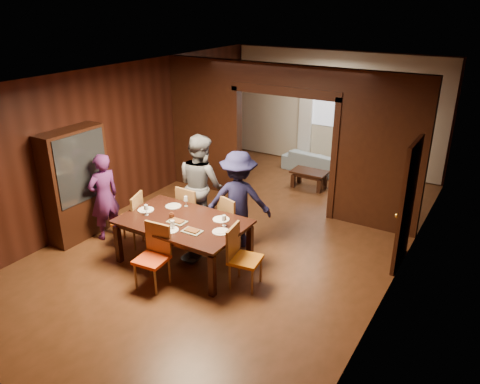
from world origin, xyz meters
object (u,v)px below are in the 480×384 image
Objects in this scene: dining_table at (184,241)px; chair_far_l at (193,210)px; hutch at (76,184)px; person_navy at (239,199)px; person_purple at (104,197)px; coffee_table at (309,179)px; chair_left at (128,220)px; chair_right at (245,258)px; person_grey at (201,185)px; chair_near at (151,258)px; chair_far_r at (235,221)px; sofa at (319,162)px.

chair_far_l is (-0.44, 0.87, 0.10)m from dining_table.
person_navy is at bearing 24.41° from hutch.
coffee_table is (2.19, 4.10, -0.59)m from person_purple.
chair_left is 1.00× the size of chair_right.
person_purple is at bearing 57.04° from person_grey.
hutch is at bearing 160.01° from chair_near.
coffee_table is 4.24m from chair_right.
person_purple is 1.63× the size of chair_right.
hutch is at bearing 34.11° from chair_far_l.
coffee_table is at bearing 1.92° from chair_right.
chair_right is 3.43m from hutch.
person_purple is 1.98× the size of coffee_table.
chair_far_l is 0.48× the size of hutch.
coffee_table is 0.82× the size of chair_left.
person_purple is 2.37m from chair_far_r.
dining_table is at bearing 78.09° from chair_right.
person_navy reaches higher than chair_right.
chair_right is (0.76, -4.16, 0.28)m from coffee_table.
person_purple is 1.63× the size of chair_left.
person_navy reaches higher than person_purple.
dining_table is at bearing 119.38° from chair_far_l.
person_purple is at bearing 75.19° from sofa.
chair_near is at bearing 121.43° from person_grey.
dining_table is 1.00m from chair_far_r.
chair_right is (2.94, -0.06, -0.31)m from person_purple.
sofa is 4.34m from chair_far_l.
person_navy is 1.97m from chair_left.
person_navy is 1.77× the size of chair_far_r.
chair_far_l is at bearing 116.97° from dining_table.
person_purple reaches higher than chair_left.
hutch reaches higher than chair_far_l.
person_navy is (2.18, 1.00, 0.07)m from person_purple.
person_purple is at bearing 0.97° from person_navy.
person_purple is at bearing 80.49° from chair_right.
chair_far_r is (0.43, 0.90, 0.10)m from dining_table.
coffee_table is at bearing 138.91° from chair_left.
person_purple is 1.63× the size of chair_far_l.
sofa reaches higher than coffee_table.
person_grey is 1.98m from chair_right.
person_grey reaches higher than person_purple.
chair_near reaches higher than coffee_table.
person_navy is 0.86× the size of hutch.
dining_table is at bearing 72.11° from chair_left.
dining_table is 2.08× the size of chair_far_l.
person_navy reaches higher than chair_left.
person_grey is 1.09× the size of person_navy.
chair_far_r reaches higher than sofa.
person_purple reaches higher than chair_near.
chair_near is at bearing 112.74° from chair_right.
chair_right is (0.95, -5.22, 0.22)m from sofa.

